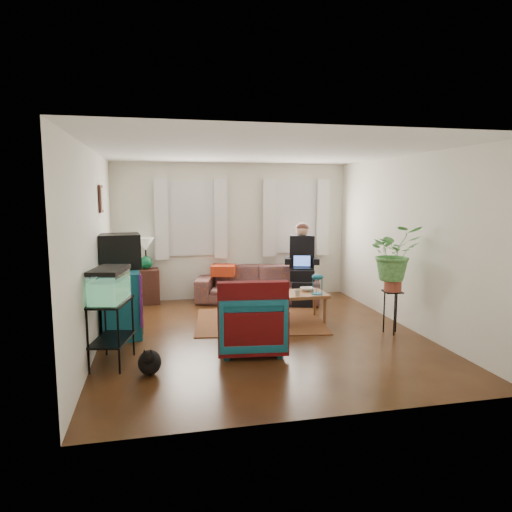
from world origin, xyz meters
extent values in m
cube|color=#4F2B14|center=(0.00, 0.00, 0.00)|extent=(4.50, 5.00, 0.01)
cube|color=white|center=(0.00, 0.00, 2.60)|extent=(4.50, 5.00, 0.01)
cube|color=silver|center=(0.00, 2.50, 1.30)|extent=(4.50, 0.01, 2.60)
cube|color=silver|center=(0.00, -2.50, 1.30)|extent=(4.50, 0.01, 2.60)
cube|color=silver|center=(-2.25, 0.00, 1.30)|extent=(0.01, 5.00, 2.60)
cube|color=silver|center=(2.25, 0.00, 1.30)|extent=(0.01, 5.00, 2.60)
cube|color=white|center=(-0.80, 2.48, 1.55)|extent=(1.08, 0.04, 1.38)
cube|color=white|center=(1.25, 2.48, 1.55)|extent=(1.08, 0.04, 1.38)
cube|color=white|center=(-0.80, 2.40, 1.55)|extent=(1.36, 0.06, 1.50)
cube|color=white|center=(1.25, 2.40, 1.55)|extent=(1.36, 0.06, 1.50)
cube|color=#3D2616|center=(-2.21, 0.85, 1.95)|extent=(0.04, 0.32, 0.40)
cube|color=brown|center=(0.12, 0.70, 0.01)|extent=(2.20, 1.86, 0.01)
imported|color=brown|center=(0.40, 2.05, 0.44)|extent=(2.43, 1.50, 0.89)
cube|color=#3C2816|center=(-1.65, 2.36, 0.32)|extent=(0.47, 0.47, 0.64)
cube|color=#105264|center=(-1.99, 0.58, 0.47)|extent=(0.64, 1.10, 0.94)
cube|color=black|center=(-1.98, 0.68, 1.19)|extent=(0.63, 0.58, 0.50)
cube|color=black|center=(-2.00, -0.71, 0.39)|extent=(0.52, 0.76, 0.77)
cube|color=#7FD899|center=(-2.00, -0.71, 0.98)|extent=(0.47, 0.69, 0.41)
ellipsoid|color=black|center=(-1.56, -1.12, 0.17)|extent=(0.29, 0.42, 0.34)
imported|color=#12646D|center=(-0.28, -0.57, 0.43)|extent=(0.92, 0.88, 0.86)
cube|color=#9E0A0A|center=(-0.32, -0.90, 0.61)|extent=(0.88, 0.29, 0.71)
cube|color=brown|center=(0.61, 0.60, 0.23)|extent=(1.12, 0.61, 0.46)
imported|color=white|center=(0.35, 0.50, 0.51)|extent=(0.13, 0.13, 0.10)
imported|color=beige|center=(0.66, 0.41, 0.51)|extent=(0.10, 0.10, 0.10)
imported|color=white|center=(0.91, 0.70, 0.49)|extent=(0.22, 0.22, 0.05)
cylinder|color=#B21414|center=(0.30, 0.75, 0.48)|extent=(0.35, 0.35, 0.04)
cube|color=black|center=(1.86, -0.31, 0.31)|extent=(0.30, 0.30, 0.63)
imported|color=#599947|center=(1.86, -0.31, 1.06)|extent=(0.79, 0.70, 0.80)
camera|label=1|loc=(-1.44, -6.19, 2.03)|focal=32.00mm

